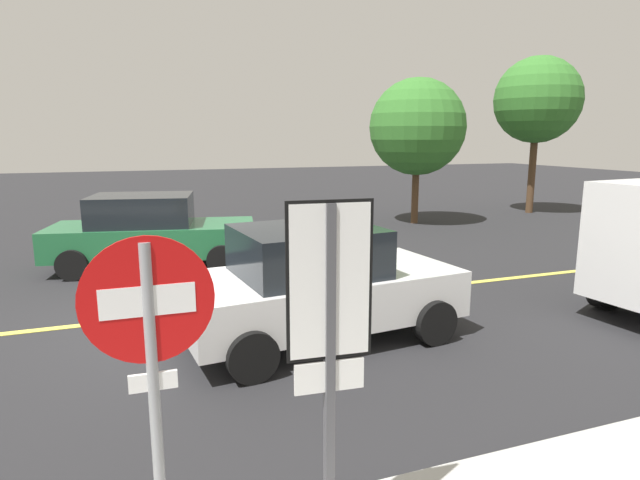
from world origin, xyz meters
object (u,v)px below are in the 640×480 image
Objects in this scene: stop_sign at (152,359)px; speed_limit_sign at (330,323)px; car_white_near_curb at (316,283)px; tree_centre_verge at (537,100)px; tree_left_verge at (417,127)px; car_green_approaching at (151,231)px.

stop_sign is 1.07m from speed_limit_sign.
stop_sign is at bearing 169.26° from speed_limit_sign.
tree_centre_verge is at bearing 37.88° from car_white_near_curb.
tree_left_verge is (6.62, 8.69, 2.38)m from car_white_near_curb.
car_green_approaching is (-0.72, 9.23, -0.94)m from speed_limit_sign.
speed_limit_sign is 4.30m from car_white_near_curb.
speed_limit_sign is 15.02m from tree_left_verge.
tree_left_verge is at bearing -172.56° from tree_centre_verge.
tree_centre_verge is at bearing 44.93° from speed_limit_sign.
tree_left_verge is (8.66, 3.43, 2.38)m from car_green_approaching.
car_white_near_curb is at bearing 57.97° from stop_sign.
car_white_near_curb is at bearing -68.74° from car_green_approaching.
speed_limit_sign is 0.61× the size of car_white_near_curb.
stop_sign is 0.40× the size of tree_centre_verge.
car_green_approaching is at bearing 94.47° from speed_limit_sign.
stop_sign is 9.08m from car_green_approaching.
car_green_approaching is at bearing -158.38° from tree_left_verge.
tree_centre_verge reaches higher than tree_left_verge.
speed_limit_sign reaches higher than car_green_approaching.
car_white_near_curb is at bearing -142.12° from tree_centre_verge.
tree_centre_verge is at bearing 7.44° from tree_left_verge.
speed_limit_sign is 19.11m from tree_centre_verge.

